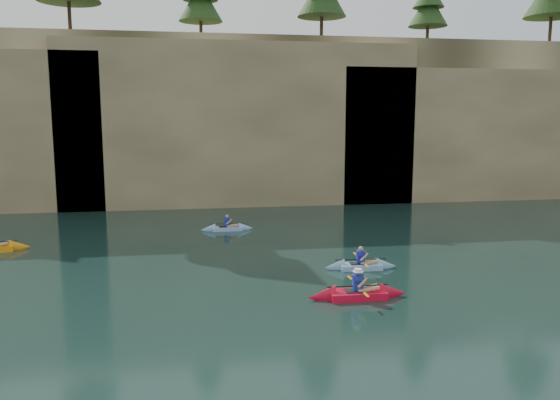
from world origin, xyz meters
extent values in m
plane|color=black|center=(0.00, 0.00, 0.00)|extent=(160.00, 160.00, 0.00)
cube|color=tan|center=(0.00, 30.00, 6.00)|extent=(70.00, 16.00, 12.00)
cube|color=tan|center=(2.00, 22.60, 5.70)|extent=(24.00, 2.40, 11.40)
cube|color=tan|center=(22.00, 22.60, 4.92)|extent=(26.00, 2.40, 9.84)
cube|color=black|center=(-4.00, 21.95, 1.60)|extent=(3.50, 1.00, 3.20)
cube|color=black|center=(10.00, 21.95, 2.25)|extent=(5.00, 1.00, 4.50)
cube|color=red|center=(3.92, 2.07, 0.15)|extent=(2.64, 0.85, 0.30)
cone|color=red|center=(5.16, 2.05, 0.15)|extent=(0.94, 0.80, 0.78)
cone|color=red|center=(2.69, 2.08, 0.15)|extent=(0.94, 0.80, 0.78)
cube|color=black|center=(3.77, 2.07, 0.27)|extent=(0.56, 0.50, 0.04)
cube|color=navy|center=(3.92, 2.07, 0.56)|extent=(0.34, 0.22, 0.50)
sphere|color=tan|center=(3.92, 2.07, 0.92)|extent=(0.21, 0.21, 0.21)
cylinder|color=black|center=(3.92, 2.07, 0.44)|extent=(2.09, 0.06, 0.04)
cube|color=#FFAE15|center=(3.94, 3.01, 0.44)|extent=(0.09, 0.42, 0.02)
cube|color=#FFAE15|center=(3.91, 1.12, 0.44)|extent=(0.09, 0.42, 0.02)
cylinder|color=white|center=(3.92, 2.07, 0.96)|extent=(0.36, 0.36, 0.10)
cone|color=orange|center=(-9.35, 11.26, 0.14)|extent=(1.04, 0.93, 0.76)
cube|color=#83B4DB|center=(5.13, 5.51, 0.13)|extent=(2.31, 0.87, 0.26)
cone|color=#83B4DB|center=(6.19, 5.45, 0.13)|extent=(0.84, 0.75, 0.70)
cone|color=#83B4DB|center=(4.06, 5.58, 0.13)|extent=(0.84, 0.75, 0.70)
cube|color=black|center=(4.98, 5.52, 0.23)|extent=(0.58, 0.47, 0.04)
cube|color=#1C219A|center=(5.13, 5.51, 0.50)|extent=(0.33, 0.23, 0.47)
sphere|color=tan|center=(5.13, 5.51, 0.84)|extent=(0.20, 0.20, 0.20)
cylinder|color=black|center=(5.13, 5.51, 0.40)|extent=(2.07, 0.16, 0.04)
cube|color=#FFAE15|center=(5.18, 6.45, 0.40)|extent=(0.11, 0.42, 0.02)
cube|color=#FFAE15|center=(5.07, 4.58, 0.40)|extent=(0.11, 0.42, 0.02)
cube|color=#8DB7EC|center=(0.36, 14.01, 0.12)|extent=(2.18, 0.72, 0.24)
cone|color=#8DB7EC|center=(1.38, 14.03, 0.12)|extent=(0.78, 0.66, 0.65)
cone|color=#8DB7EC|center=(-0.66, 13.99, 0.12)|extent=(0.78, 0.66, 0.65)
cube|color=black|center=(0.21, 14.01, 0.21)|extent=(0.56, 0.42, 0.04)
cube|color=navy|center=(0.36, 14.01, 0.46)|extent=(0.30, 0.20, 0.43)
sphere|color=tan|center=(0.36, 14.01, 0.77)|extent=(0.18, 0.18, 0.18)
cylinder|color=black|center=(0.36, 14.01, 0.38)|extent=(1.91, 0.08, 0.04)
cube|color=#FFAE15|center=(0.35, 14.87, 0.38)|extent=(0.09, 0.42, 0.02)
cube|color=#FFAE15|center=(0.38, 13.16, 0.38)|extent=(0.09, 0.42, 0.02)
camera|label=1|loc=(-1.51, -14.89, 6.00)|focal=35.00mm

